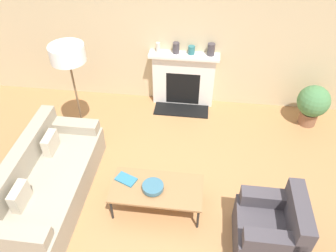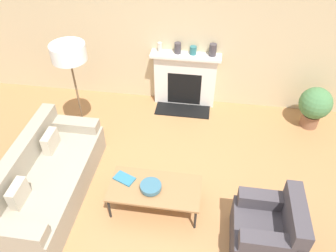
# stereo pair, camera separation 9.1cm
# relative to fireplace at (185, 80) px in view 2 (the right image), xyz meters

# --- Properties ---
(ground_plane) EXTENTS (18.00, 18.00, 0.00)m
(ground_plane) POSITION_rel_fireplace_xyz_m (-0.09, -2.56, -0.51)
(ground_plane) COLOR #A87547
(wall_back) EXTENTS (18.00, 0.06, 2.90)m
(wall_back) POSITION_rel_fireplace_xyz_m (-0.09, 0.15, 0.94)
(wall_back) COLOR #C6B289
(wall_back) RESTS_ON ground_plane
(fireplace) EXTENTS (1.25, 0.59, 1.04)m
(fireplace) POSITION_rel_fireplace_xyz_m (0.00, 0.00, 0.00)
(fireplace) COLOR silver
(fireplace) RESTS_ON ground_plane
(couch) EXTENTS (0.91, 2.10, 0.79)m
(couch) POSITION_rel_fireplace_xyz_m (-1.65, -2.47, -0.21)
(couch) COLOR #9E937F
(couch) RESTS_ON ground_plane
(armchair_near) EXTENTS (0.74, 0.76, 0.85)m
(armchair_near) POSITION_rel_fireplace_xyz_m (1.30, -2.87, -0.17)
(armchair_near) COLOR #423D42
(armchair_near) RESTS_ON ground_plane
(coffee_table) EXTENTS (1.21, 0.60, 0.40)m
(coffee_table) POSITION_rel_fireplace_xyz_m (-0.13, -2.47, -0.14)
(coffee_table) COLOR olive
(coffee_table) RESTS_ON ground_plane
(bowl) EXTENTS (0.28, 0.28, 0.08)m
(bowl) POSITION_rel_fireplace_xyz_m (-0.17, -2.50, -0.06)
(bowl) COLOR #38667A
(bowl) RESTS_ON coffee_table
(book) EXTENTS (0.31, 0.26, 0.02)m
(book) POSITION_rel_fireplace_xyz_m (-0.56, -2.38, -0.10)
(book) COLOR teal
(book) RESTS_ON coffee_table
(floor_lamp) EXTENTS (0.51, 0.51, 1.69)m
(floor_lamp) POSITION_rel_fireplace_xyz_m (-1.58, -1.18, 0.98)
(floor_lamp) COLOR brown
(floor_lamp) RESTS_ON ground_plane
(mantel_vase_left) EXTENTS (0.08, 0.08, 0.18)m
(mantel_vase_left) POSITION_rel_fireplace_xyz_m (-0.46, 0.02, 0.62)
(mantel_vase_left) COLOR beige
(mantel_vase_left) RESTS_ON fireplace
(mantel_vase_center_left) EXTENTS (0.12, 0.12, 0.19)m
(mantel_vase_center_left) POSITION_rel_fireplace_xyz_m (-0.15, 0.02, 0.63)
(mantel_vase_center_left) COLOR #3D383D
(mantel_vase_center_left) RESTS_ON fireplace
(mantel_vase_center_right) EXTENTS (0.12, 0.12, 0.15)m
(mantel_vase_center_right) POSITION_rel_fireplace_xyz_m (0.12, 0.02, 0.61)
(mantel_vase_center_right) COLOR #28666B
(mantel_vase_center_right) RESTS_ON fireplace
(mantel_vase_right) EXTENTS (0.13, 0.13, 0.21)m
(mantel_vase_right) POSITION_rel_fireplace_xyz_m (0.46, 0.02, 0.64)
(mantel_vase_right) COLOR #3D383D
(mantel_vase_right) RESTS_ON fireplace
(potted_plant) EXTENTS (0.55, 0.55, 0.76)m
(potted_plant) POSITION_rel_fireplace_xyz_m (2.27, -0.36, -0.07)
(potted_plant) COLOR brown
(potted_plant) RESTS_ON ground_plane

